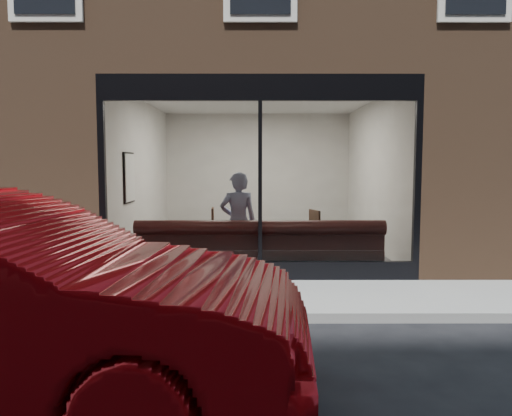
{
  "coord_description": "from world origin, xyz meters",
  "views": [
    {
      "loc": [
        -0.09,
        -5.71,
        1.84
      ],
      "look_at": [
        -0.06,
        2.4,
        1.12
      ],
      "focal_mm": 35.0,
      "sensor_mm": 36.0,
      "label": 1
    }
  ],
  "objects_px": {
    "cafe_table_right": "(346,225)",
    "cafe_chair_right": "(305,247)",
    "cafe_chair_left": "(203,242)",
    "cafe_table_left": "(222,225)",
    "person": "(238,222)",
    "banquette": "(260,261)"
  },
  "relations": [
    {
      "from": "cafe_table_right",
      "to": "person",
      "type": "bearing_deg",
      "value": -166.79
    },
    {
      "from": "cafe_table_left",
      "to": "cafe_table_right",
      "type": "bearing_deg",
      "value": -2.12
    },
    {
      "from": "person",
      "to": "cafe_chair_left",
      "type": "height_order",
      "value": "person"
    },
    {
      "from": "person",
      "to": "cafe_chair_left",
      "type": "distance_m",
      "value": 1.89
    },
    {
      "from": "banquette",
      "to": "cafe_table_right",
      "type": "bearing_deg",
      "value": 24.34
    },
    {
      "from": "cafe_chair_left",
      "to": "cafe_table_left",
      "type": "bearing_deg",
      "value": 109.42
    },
    {
      "from": "cafe_chair_right",
      "to": "banquette",
      "type": "bearing_deg",
      "value": 38.6
    },
    {
      "from": "cafe_table_left",
      "to": "cafe_chair_right",
      "type": "height_order",
      "value": "cafe_table_left"
    },
    {
      "from": "person",
      "to": "cafe_chair_left",
      "type": "bearing_deg",
      "value": -71.36
    },
    {
      "from": "cafe_chair_left",
      "to": "cafe_chair_right",
      "type": "height_order",
      "value": "cafe_chair_right"
    },
    {
      "from": "person",
      "to": "cafe_table_right",
      "type": "relative_size",
      "value": 2.64
    },
    {
      "from": "person",
      "to": "cafe_chair_right",
      "type": "height_order",
      "value": "person"
    },
    {
      "from": "banquette",
      "to": "cafe_table_left",
      "type": "distance_m",
      "value": 1.16
    },
    {
      "from": "banquette",
      "to": "cafe_chair_right",
      "type": "bearing_deg",
      "value": 56.04
    },
    {
      "from": "person",
      "to": "cafe_table_left",
      "type": "bearing_deg",
      "value": -65.97
    },
    {
      "from": "banquette",
      "to": "person",
      "type": "bearing_deg",
      "value": 145.28
    },
    {
      "from": "cafe_table_right",
      "to": "cafe_chair_left",
      "type": "xyz_separation_m",
      "value": [
        -2.68,
        1.17,
        -0.5
      ]
    },
    {
      "from": "cafe_table_right",
      "to": "cafe_chair_right",
      "type": "relative_size",
      "value": 1.41
    },
    {
      "from": "banquette",
      "to": "cafe_table_left",
      "type": "relative_size",
      "value": 6.56
    },
    {
      "from": "cafe_table_left",
      "to": "banquette",
      "type": "bearing_deg",
      "value": -49.16
    },
    {
      "from": "banquette",
      "to": "cafe_chair_left",
      "type": "bearing_deg",
      "value": 121.01
    },
    {
      "from": "banquette",
      "to": "cafe_chair_right",
      "type": "distance_m",
      "value": 1.59
    }
  ]
}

